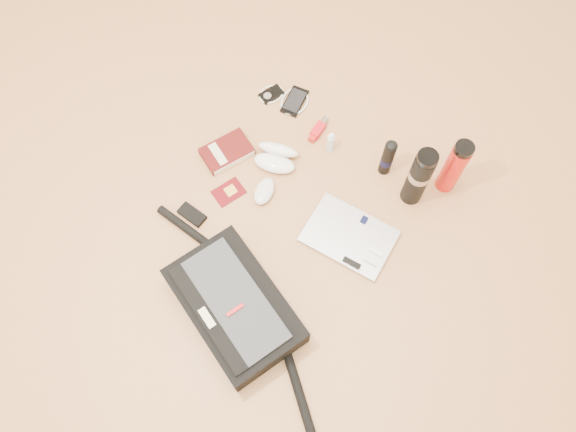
{
  "coord_description": "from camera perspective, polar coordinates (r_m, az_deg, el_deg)",
  "views": [
    {
      "loc": [
        0.45,
        -0.6,
        1.84
      ],
      "look_at": [
        0.01,
        0.04,
        0.06
      ],
      "focal_mm": 35.0,
      "sensor_mm": 36.0,
      "label": 1
    }
  ],
  "objects": [
    {
      "name": "aerosol_can",
      "position": [
        2.04,
        10.09,
        5.87
      ],
      "size": [
        0.06,
        0.06,
        0.19
      ],
      "rotation": [
        0.0,
        0.0,
        0.38
      ],
      "color": "black",
      "rests_on": "ground"
    },
    {
      "name": "thermos_red",
      "position": [
        2.03,
        16.52,
        4.81
      ],
      "size": [
        0.07,
        0.07,
        0.27
      ],
      "rotation": [
        0.0,
        0.0,
        -0.01
      ],
      "color": "red",
      "rests_on": "ground"
    },
    {
      "name": "sunglasses_case",
      "position": [
        2.08,
        -1.2,
        6.05
      ],
      "size": [
        0.19,
        0.17,
        0.09
      ],
      "rotation": [
        0.0,
        0.0,
        0.31
      ],
      "color": "white",
      "rests_on": "ground"
    },
    {
      "name": "laptop",
      "position": [
        1.98,
        6.25,
        -2.1
      ],
      "size": [
        0.32,
        0.23,
        0.03
      ],
      "rotation": [
        0.0,
        0.0,
        0.07
      ],
      "color": "#A7A7A9",
      "rests_on": "ground"
    },
    {
      "name": "mouse",
      "position": [
        2.03,
        -2.43,
        2.53
      ],
      "size": [
        0.09,
        0.13,
        0.04
      ],
      "rotation": [
        0.0,
        0.0,
        0.24
      ],
      "color": "silver",
      "rests_on": "ground"
    },
    {
      "name": "ipod",
      "position": [
        2.26,
        -1.71,
        12.26
      ],
      "size": [
        0.1,
        0.11,
        0.01
      ],
      "rotation": [
        0.0,
        0.0,
        -0.36
      ],
      "color": "black",
      "rests_on": "ground"
    },
    {
      "name": "messenger_bag",
      "position": [
        1.85,
        -5.53,
        -9.03
      ],
      "size": [
        0.87,
        0.43,
        0.13
      ],
      "rotation": [
        0.0,
        0.0,
        -0.36
      ],
      "color": "black",
      "rests_on": "ground"
    },
    {
      "name": "book",
      "position": [
        2.12,
        -6.23,
        6.49
      ],
      "size": [
        0.18,
        0.21,
        0.03
      ],
      "rotation": [
        0.0,
        0.0,
        -0.42
      ],
      "color": "#440C0B",
      "rests_on": "ground"
    },
    {
      "name": "ground",
      "position": [
        1.99,
        -1.04,
        -1.46
      ],
      "size": [
        4.0,
        4.0,
        0.0
      ],
      "primitive_type": "plane",
      "color": "#B27A4A",
      "rests_on": "ground"
    },
    {
      "name": "thermos_black",
      "position": [
        1.96,
        13.14,
        3.86
      ],
      "size": [
        0.09,
        0.09,
        0.29
      ],
      "rotation": [
        0.0,
        0.0,
        -0.18
      ],
      "color": "black",
      "rests_on": "ground"
    },
    {
      "name": "passport",
      "position": [
        2.06,
        -6.04,
        2.45
      ],
      "size": [
        0.11,
        0.13,
        0.01
      ],
      "rotation": [
        0.0,
        0.0,
        -0.36
      ],
      "color": "#54060B",
      "rests_on": "ground"
    },
    {
      "name": "spray_bottle",
      "position": [
        2.1,
        4.35,
        7.45
      ],
      "size": [
        0.03,
        0.03,
        0.1
      ],
      "rotation": [
        0.0,
        0.0,
        0.3
      ],
      "color": "#B7DEF7",
      "rests_on": "ground"
    },
    {
      "name": "phone",
      "position": [
        2.24,
        0.69,
        11.58
      ],
      "size": [
        0.12,
        0.14,
        0.01
      ],
      "rotation": [
        0.0,
        0.0,
        0.18
      ],
      "color": "black",
      "rests_on": "ground"
    },
    {
      "name": "inhaler",
      "position": [
        2.16,
        3.11,
        8.79
      ],
      "size": [
        0.04,
        0.12,
        0.03
      ],
      "rotation": [
        0.0,
        0.0,
        0.05
      ],
      "color": "red",
      "rests_on": "ground"
    }
  ]
}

